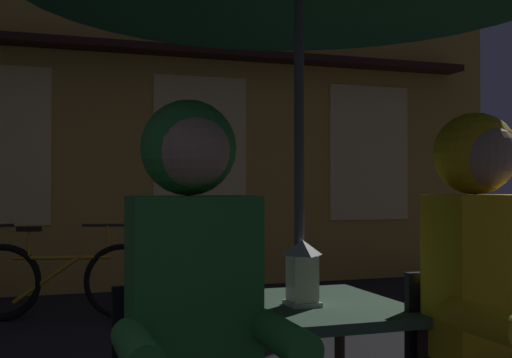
% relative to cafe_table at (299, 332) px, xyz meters
% --- Properties ---
extents(cafe_table, '(0.72, 0.72, 0.74)m').
position_rel_cafe_table_xyz_m(cafe_table, '(0.00, 0.00, 0.00)').
color(cafe_table, '#42664C').
rests_on(cafe_table, ground_plane).
extents(lantern, '(0.11, 0.11, 0.23)m').
position_rel_cafe_table_xyz_m(lantern, '(-0.01, -0.04, 0.22)').
color(lantern, white).
rests_on(lantern, cafe_table).
extents(person_left_hooded, '(0.45, 0.56, 1.40)m').
position_rel_cafe_table_xyz_m(person_left_hooded, '(-0.48, -0.43, 0.21)').
color(person_left_hooded, black).
rests_on(person_left_hooded, ground_plane).
extents(person_right_hooded, '(0.45, 0.56, 1.40)m').
position_rel_cafe_table_xyz_m(person_right_hooded, '(0.48, -0.43, 0.21)').
color(person_right_hooded, black).
rests_on(person_right_hooded, ground_plane).
extents(shopfront_building, '(10.00, 0.93, 6.20)m').
position_rel_cafe_table_xyz_m(shopfront_building, '(-0.24, 5.40, 2.45)').
color(shopfront_building, gold).
rests_on(shopfront_building, ground_plane).
extents(bicycle_third, '(1.65, 0.43, 0.84)m').
position_rel_cafe_table_xyz_m(bicycle_third, '(-0.71, 3.70, -0.29)').
color(bicycle_third, black).
rests_on(bicycle_third, ground_plane).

